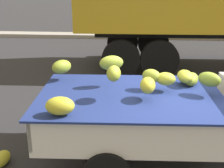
{
  "coord_description": "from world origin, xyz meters",
  "views": [
    {
      "loc": [
        -0.84,
        -4.33,
        2.71
      ],
      "look_at": [
        -1.17,
        -0.07,
        1.21
      ],
      "focal_mm": 48.89,
      "sensor_mm": 36.0,
      "label": 1
    }
  ],
  "objects": [
    {
      "name": "curb_strip",
      "position": [
        0.0,
        10.04,
        0.08
      ],
      "size": [
        80.0,
        0.8,
        0.16
      ],
      "primitive_type": "cube",
      "color": "gray",
      "rests_on": "ground"
    },
    {
      "name": "fallen_banana_bunch_near_tailgate",
      "position": [
        -2.83,
        -0.5,
        0.11
      ],
      "size": [
        0.28,
        0.42,
        0.21
      ],
      "primitive_type": "ellipsoid",
      "rotation": [
        0.0,
        0.0,
        4.57
      ],
      "color": "gold",
      "rests_on": "ground"
    },
    {
      "name": "ground",
      "position": [
        0.0,
        0.0,
        0.0
      ],
      "size": [
        220.0,
        220.0,
        0.0
      ],
      "primitive_type": "plane",
      "color": "#28282B"
    }
  ]
}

